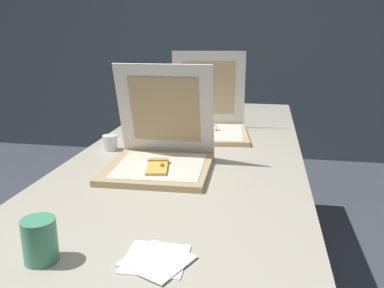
# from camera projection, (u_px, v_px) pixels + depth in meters

# --- Properties ---
(wall_back) EXTENTS (10.00, 0.10, 2.60)m
(wall_back) POSITION_uv_depth(u_px,v_px,m) (237.00, 22.00, 3.83)
(wall_back) COLOR #4C5660
(wall_back) RESTS_ON ground
(table) EXTENTS (0.91, 2.22, 0.75)m
(table) POSITION_uv_depth(u_px,v_px,m) (194.00, 157.00, 1.80)
(table) COLOR #BCB29E
(table) RESTS_ON ground
(pizza_box_front) EXTENTS (0.38, 0.38, 0.38)m
(pizza_box_front) POSITION_uv_depth(u_px,v_px,m) (160.00, 155.00, 1.49)
(pizza_box_front) COLOR tan
(pizza_box_front) RESTS_ON table
(pizza_box_middle) EXTENTS (0.42, 0.42, 0.39)m
(pizza_box_middle) POSITION_uv_depth(u_px,v_px,m) (208.00, 123.00, 1.98)
(pizza_box_middle) COLOR tan
(pizza_box_middle) RESTS_ON table
(cup_white_near_center) EXTENTS (0.06, 0.06, 0.06)m
(cup_white_near_center) POSITION_uv_depth(u_px,v_px,m) (110.00, 143.00, 1.73)
(cup_white_near_center) COLOR white
(cup_white_near_center) RESTS_ON table
(cup_white_mid) EXTENTS (0.06, 0.06, 0.06)m
(cup_white_mid) POSITION_uv_depth(u_px,v_px,m) (141.00, 135.00, 1.85)
(cup_white_mid) COLOR white
(cup_white_mid) RESTS_ON table
(cup_printed_front) EXTENTS (0.08, 0.08, 0.10)m
(cup_printed_front) POSITION_uv_depth(u_px,v_px,m) (40.00, 240.00, 0.90)
(cup_printed_front) COLOR #4C9E75
(cup_printed_front) RESTS_ON table
(napkin_pile) EXTENTS (0.17, 0.17, 0.01)m
(napkin_pile) POSITION_uv_depth(u_px,v_px,m) (156.00, 259.00, 0.91)
(napkin_pile) COLOR white
(napkin_pile) RESTS_ON table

